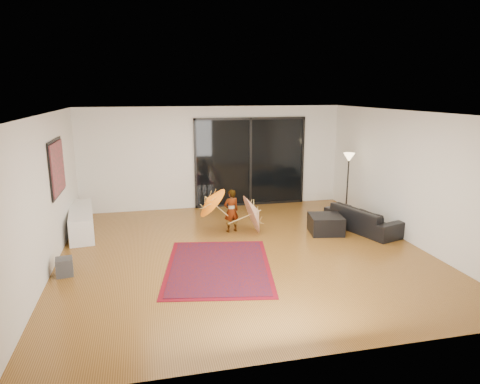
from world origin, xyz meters
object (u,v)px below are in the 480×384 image
object	(u,v)px
media_console	(82,221)
ottoman	(326,224)
child	(231,211)
sofa	(363,219)

from	to	relation	value
media_console	ottoman	bearing A→B (deg)	-19.88
media_console	child	size ratio (longest dim) A/B	2.00
sofa	ottoman	size ratio (longest dim) A/B	2.62
sofa	ottoman	bearing A→B (deg)	72.10
child	media_console	bearing A→B (deg)	-25.07
ottoman	child	xyz separation A→B (m)	(-2.03, 0.56, 0.28)
media_console	ottoman	size ratio (longest dim) A/B	2.77
sofa	child	size ratio (longest dim) A/B	1.89
media_console	ottoman	world-z (taller)	media_console
sofa	ottoman	xyz separation A→B (m)	(-0.90, -0.00, -0.07)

